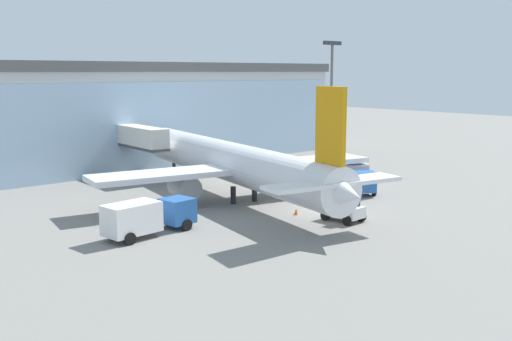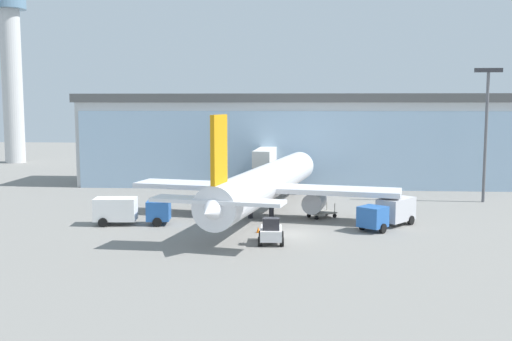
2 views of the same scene
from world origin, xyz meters
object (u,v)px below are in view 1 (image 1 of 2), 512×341
(fuel_truck, at_px, (357,176))
(pushback_tug, at_px, (345,209))
(apron_light_mast, at_px, (331,89))
(safety_cone_nose, at_px, (296,212))
(airplane, at_px, (233,163))
(safety_cone_wingtip, at_px, (337,180))
(baggage_cart, at_px, (284,187))
(catering_truck, at_px, (147,216))
(jet_bridge, at_px, (131,137))

(fuel_truck, xyz_separation_m, pushback_tug, (-10.89, -7.70, -0.49))
(apron_light_mast, relative_size, safety_cone_nose, 28.98)
(airplane, relative_size, safety_cone_nose, 68.70)
(safety_cone_nose, relative_size, safety_cone_wingtip, 1.00)
(pushback_tug, relative_size, safety_cone_nose, 5.97)
(airplane, distance_m, baggage_cart, 6.61)
(catering_truck, distance_m, baggage_cart, 19.59)
(jet_bridge, relative_size, safety_cone_nose, 25.14)
(jet_bridge, bearing_deg, safety_cone_wingtip, -137.88)
(jet_bridge, height_order, apron_light_mast, apron_light_mast)
(safety_cone_wingtip, bearing_deg, catering_truck, -169.17)
(fuel_truck, bearing_deg, catering_truck, -49.45)
(jet_bridge, relative_size, airplane, 0.37)
(fuel_truck, height_order, safety_cone_wingtip, fuel_truck)
(fuel_truck, relative_size, safety_cone_nose, 12.89)
(airplane, bearing_deg, jet_bridge, 14.07)
(airplane, xyz_separation_m, pushback_tug, (1.25, -12.77, -2.44))
(jet_bridge, height_order, safety_cone_nose, jet_bridge)
(airplane, relative_size, baggage_cart, 11.73)
(fuel_truck, xyz_separation_m, baggage_cart, (-6.27, 4.19, -0.97))
(baggage_cart, distance_m, safety_cone_nose, 9.83)
(pushback_tug, distance_m, safety_cone_nose, 4.42)
(catering_truck, height_order, baggage_cart, catering_truck)
(airplane, xyz_separation_m, safety_cone_wingtip, (13.82, -0.88, -3.14))
(baggage_cart, bearing_deg, airplane, 138.83)
(safety_cone_nose, bearing_deg, jet_bridge, 91.70)
(catering_truck, xyz_separation_m, baggage_cart, (18.88, 5.13, -0.97))
(apron_light_mast, xyz_separation_m, catering_truck, (-38.53, -16.66, -8.18))
(jet_bridge, bearing_deg, baggage_cart, -156.31)
(apron_light_mast, height_order, catering_truck, apron_light_mast)
(pushback_tug, bearing_deg, airplane, 2.85)
(catering_truck, distance_m, pushback_tug, 15.79)
(airplane, height_order, baggage_cart, airplane)
(jet_bridge, xyz_separation_m, airplane, (0.94, -17.52, -1.12))
(pushback_tug, bearing_deg, apron_light_mast, -48.78)
(airplane, bearing_deg, baggage_cart, -87.53)
(safety_cone_nose, bearing_deg, airplane, 88.94)
(jet_bridge, height_order, pushback_tug, jet_bridge)
(airplane, bearing_deg, catering_truck, 125.81)
(jet_bridge, xyz_separation_m, apron_light_mast, (26.46, -6.88, 5.12))
(jet_bridge, xyz_separation_m, safety_cone_wingtip, (14.76, -18.40, -4.25))
(apron_light_mast, xyz_separation_m, airplane, (-25.53, -10.65, -6.24))
(apron_light_mast, relative_size, pushback_tug, 4.86)
(safety_cone_wingtip, bearing_deg, jet_bridge, 128.73)
(catering_truck, bearing_deg, pushback_tug, -31.41)
(catering_truck, bearing_deg, safety_cone_wingtip, 4.77)
(jet_bridge, distance_m, safety_cone_nose, 26.52)
(jet_bridge, distance_m, baggage_cart, 20.03)
(apron_light_mast, distance_m, catering_truck, 42.77)
(airplane, height_order, fuel_truck, airplane)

